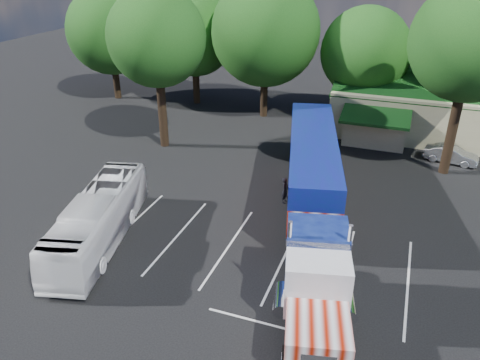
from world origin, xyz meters
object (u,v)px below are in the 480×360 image
(tour_bus, at_px, (98,219))
(woman, at_px, (285,190))
(bicycle, at_px, (292,191))
(silver_sedan, at_px, (451,155))
(semi_truck, at_px, (313,185))

(tour_bus, bearing_deg, woman, 28.75)
(bicycle, relative_size, silver_sedan, 0.39)
(semi_truck, relative_size, silver_sedan, 5.69)
(bicycle, xyz_separation_m, tour_bus, (-8.80, -9.00, 1.06))
(woman, relative_size, tour_bus, 0.17)
(semi_truck, bearing_deg, woman, 123.18)
(bicycle, relative_size, tour_bus, 0.14)
(semi_truck, distance_m, tour_bus, 12.36)
(bicycle, bearing_deg, woman, -96.36)
(woman, bearing_deg, silver_sedan, -38.66)
(bicycle, bearing_deg, tour_bus, -129.41)
(semi_truck, bearing_deg, bicycle, 109.38)
(semi_truck, relative_size, tour_bus, 2.13)
(bicycle, xyz_separation_m, silver_sedan, (10.20, 9.58, 0.25))
(woman, bearing_deg, semi_truck, -127.45)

